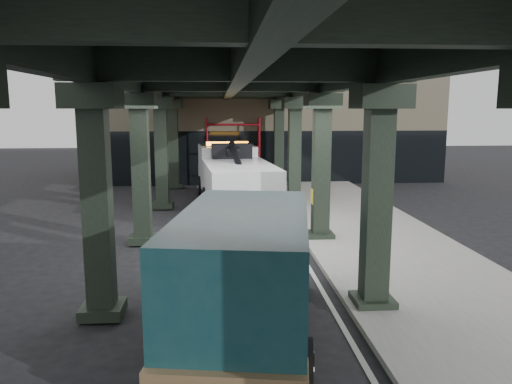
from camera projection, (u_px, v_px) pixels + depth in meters
name	position (u px, v px, depth m)	size (l,w,h in m)	color
ground	(248.00, 259.00, 15.07)	(90.00, 90.00, 0.00)	black
sidewalk	(373.00, 237.00, 17.36)	(5.00, 40.00, 0.15)	gray
lane_stripe	(294.00, 241.00, 17.16)	(0.12, 38.00, 0.01)	silver
viaduct	(232.00, 79.00, 16.11)	(7.40, 32.00, 6.40)	black
building	(260.00, 116.00, 34.23)	(22.00, 10.00, 8.00)	#C6B793
scaffolding	(233.00, 150.00, 29.13)	(3.08, 0.88, 4.00)	#AA0D19
tow_truck	(233.00, 177.00, 22.26)	(3.53, 9.62, 3.09)	black
towed_van	(246.00, 268.00, 9.82)	(3.42, 6.70, 2.60)	#11393F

